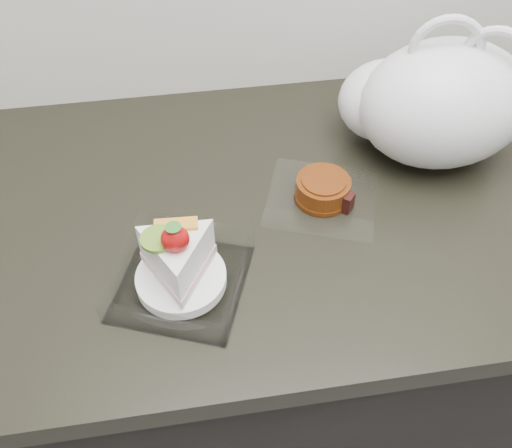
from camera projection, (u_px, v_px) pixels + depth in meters
The scene contains 4 objects.
counter at pixel (326, 338), 1.24m from camera, with size 2.04×0.64×0.90m.
cake_tray at pixel (180, 268), 0.76m from camera, with size 0.22×0.22×0.13m.
mooncake_wrap at pixel (323, 191), 0.89m from camera, with size 0.21×0.21×0.04m.
plastic_bag at pixel (432, 102), 0.90m from camera, with size 0.34×0.30×0.25m.
Camera 1 is at (-0.25, 1.08, 1.54)m, focal length 40.00 mm.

